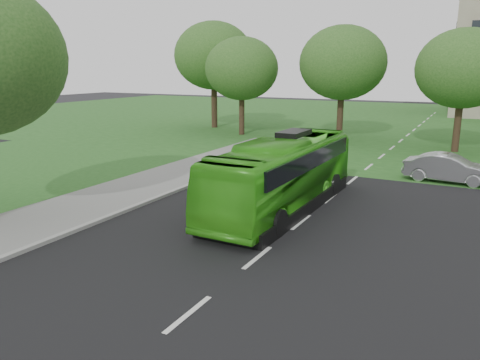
{
  "coord_description": "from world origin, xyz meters",
  "views": [
    {
      "loc": [
        5.98,
        -10.71,
        5.95
      ],
      "look_at": [
        -2.4,
        5.38,
        1.6
      ],
      "focal_mm": 35.0,
      "sensor_mm": 36.0,
      "label": 1
    }
  ],
  "objects_px": {
    "bus": "(283,174)",
    "tree_park_f": "(214,56)",
    "sedan": "(449,168)",
    "tree_park_a": "(242,69)",
    "tree_park_b": "(343,63)",
    "tree_park_c": "(463,69)"
  },
  "relations": [
    {
      "from": "bus",
      "to": "tree_park_f",
      "type": "bearing_deg",
      "value": 127.57
    },
    {
      "from": "bus",
      "to": "sedan",
      "type": "height_order",
      "value": "bus"
    },
    {
      "from": "tree_park_a",
      "to": "tree_park_b",
      "type": "relative_size",
      "value": 0.92
    },
    {
      "from": "tree_park_c",
      "to": "tree_park_f",
      "type": "distance_m",
      "value": 23.31
    },
    {
      "from": "tree_park_c",
      "to": "tree_park_b",
      "type": "bearing_deg",
      "value": 166.19
    },
    {
      "from": "tree_park_a",
      "to": "bus",
      "type": "relative_size",
      "value": 0.79
    },
    {
      "from": "bus",
      "to": "tree_park_c",
      "type": "bearing_deg",
      "value": 74.23
    },
    {
      "from": "tree_park_a",
      "to": "tree_park_b",
      "type": "xyz_separation_m",
      "value": [
        8.69,
        1.41,
        0.47
      ]
    },
    {
      "from": "tree_park_a",
      "to": "sedan",
      "type": "height_order",
      "value": "tree_park_a"
    },
    {
      "from": "sedan",
      "to": "tree_park_f",
      "type": "bearing_deg",
      "value": 62.29
    },
    {
      "from": "tree_park_a",
      "to": "tree_park_f",
      "type": "height_order",
      "value": "tree_park_f"
    },
    {
      "from": "tree_park_a",
      "to": "bus",
      "type": "height_order",
      "value": "tree_park_a"
    },
    {
      "from": "tree_park_c",
      "to": "sedan",
      "type": "relative_size",
      "value": 1.91
    },
    {
      "from": "tree_park_b",
      "to": "tree_park_a",
      "type": "bearing_deg",
      "value": -170.76
    },
    {
      "from": "tree_park_a",
      "to": "tree_park_f",
      "type": "bearing_deg",
      "value": 144.92
    },
    {
      "from": "tree_park_c",
      "to": "bus",
      "type": "relative_size",
      "value": 0.8
    },
    {
      "from": "tree_park_a",
      "to": "bus",
      "type": "bearing_deg",
      "value": -58.29
    },
    {
      "from": "tree_park_f",
      "to": "tree_park_c",
      "type": "bearing_deg",
      "value": -10.7
    },
    {
      "from": "tree_park_a",
      "to": "sedan",
      "type": "bearing_deg",
      "value": -31.57
    },
    {
      "from": "tree_park_c",
      "to": "tree_park_f",
      "type": "relative_size",
      "value": 0.83
    },
    {
      "from": "tree_park_b",
      "to": "sedan",
      "type": "xyz_separation_m",
      "value": [
        9.53,
        -12.61,
        -5.61
      ]
    },
    {
      "from": "tree_park_a",
      "to": "tree_park_c",
      "type": "xyz_separation_m",
      "value": [
        17.94,
        -0.86,
        0.02
      ]
    }
  ]
}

